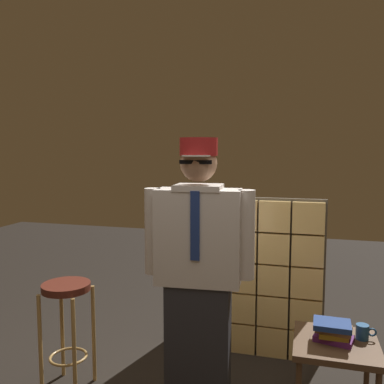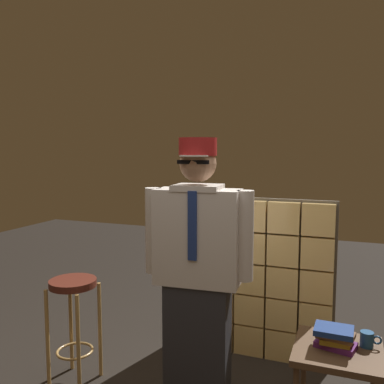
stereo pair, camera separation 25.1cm
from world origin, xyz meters
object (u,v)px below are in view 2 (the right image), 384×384
bar_stool (74,306)px  side_table (338,359)px  book_stack (335,337)px  coffee_mug (367,339)px  standing_person (198,272)px

bar_stool → side_table: 1.84m
book_stack → coffee_mug: book_stack is taller
book_stack → coffee_mug: 0.21m
book_stack → side_table: bearing=15.2°
side_table → book_stack: (-0.02, -0.01, 0.14)m
bar_stool → book_stack: bearing=4.9°
side_table → book_stack: bearing=-164.8°
book_stack → standing_person: bearing=-170.3°
standing_person → bar_stool: size_ratio=2.31×
standing_person → coffee_mug: standing_person is taller
standing_person → book_stack: size_ratio=6.88×
standing_person → coffee_mug: (1.03, 0.23, -0.38)m
side_table → standing_person: bearing=-170.2°
standing_person → book_stack: standing_person is taller
side_table → book_stack: size_ratio=2.00×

